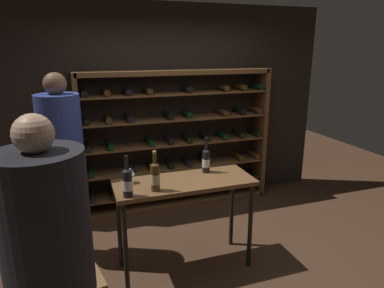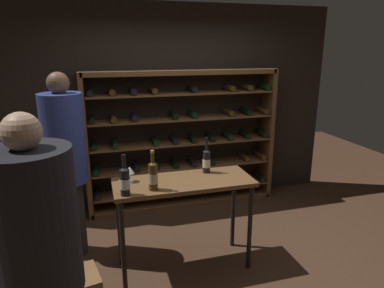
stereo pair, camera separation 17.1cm
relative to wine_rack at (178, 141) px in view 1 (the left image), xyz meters
name	(u,v)px [view 1 (the left image)]	position (x,y,z in m)	size (l,w,h in m)	color
ground_plane	(210,267)	(-0.13, -1.53, -0.92)	(9.48, 9.48, 0.00)	#472D1E
back_wall	(164,107)	(-0.13, 0.21, 0.43)	(4.63, 0.10, 2.71)	black
wine_rack	(178,141)	(0.00, 0.00, 0.00)	(2.58, 0.32, 1.87)	brown
tasting_table	(184,191)	(-0.36, -1.41, -0.11)	(1.32, 0.52, 0.93)	brown
person_guest_blue_shirt	(49,260)	(-1.49, -2.48, 0.08)	(0.49, 0.48, 1.83)	#292929
person_guest_plum_blouse	(63,161)	(-1.44, -0.86, 0.15)	(0.41, 0.41, 1.92)	#282828
wine_bottle_green_slim	(155,176)	(-0.68, -1.55, 0.14)	(0.08, 0.08, 0.36)	#4C3314
wine_bottle_gold_foil	(127,182)	(-0.92, -1.60, 0.14)	(0.09, 0.09, 0.36)	black
wine_bottle_red_label	(206,160)	(-0.09, -1.26, 0.13)	(0.08, 0.08, 0.36)	black
wine_glass_stemmed_right	(130,172)	(-0.85, -1.30, 0.12)	(0.09, 0.09, 0.15)	silver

